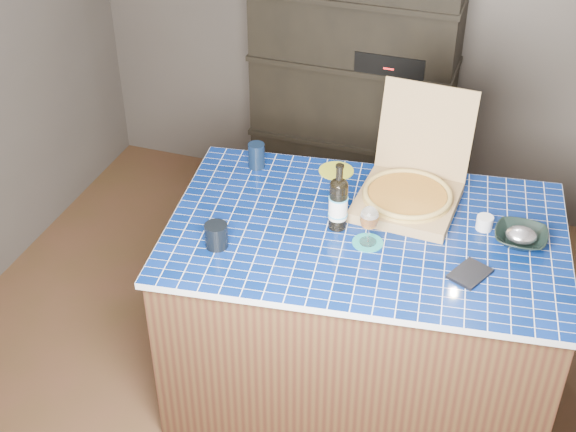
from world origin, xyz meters
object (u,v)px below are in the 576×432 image
(dvd_case, at_px, (470,274))
(kitchen_island, at_px, (361,310))
(bowl, at_px, (521,237))
(pizza_box, at_px, (409,191))
(mead_bottle, at_px, (338,203))
(wine_glass, at_px, (369,219))

(dvd_case, bearing_deg, kitchen_island, -174.19)
(bowl, bearing_deg, pizza_box, 165.11)
(dvd_case, bearing_deg, bowl, 84.75)
(mead_bottle, relative_size, wine_glass, 1.76)
(pizza_box, xyz_separation_m, wine_glass, (-0.10, -0.35, 0.06))
(pizza_box, distance_m, wine_glass, 0.37)
(wine_glass, bearing_deg, pizza_box, 73.98)
(pizza_box, distance_m, mead_bottle, 0.38)
(bowl, bearing_deg, mead_bottle, -169.59)
(kitchen_island, height_order, wine_glass, wine_glass)
(kitchen_island, xyz_separation_m, bowl, (0.65, 0.12, 0.50))
(wine_glass, distance_m, bowl, 0.66)
(mead_bottle, distance_m, dvd_case, 0.63)
(kitchen_island, relative_size, wine_glass, 10.16)
(pizza_box, relative_size, wine_glass, 3.03)
(mead_bottle, height_order, dvd_case, mead_bottle)
(mead_bottle, xyz_separation_m, wine_glass, (0.16, -0.07, 0.00))
(pizza_box, height_order, wine_glass, pizza_box)
(kitchen_island, bearing_deg, dvd_case, -26.86)
(pizza_box, bearing_deg, wine_glass, -102.91)
(kitchen_island, relative_size, bowl, 8.32)
(bowl, bearing_deg, kitchen_island, -169.63)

